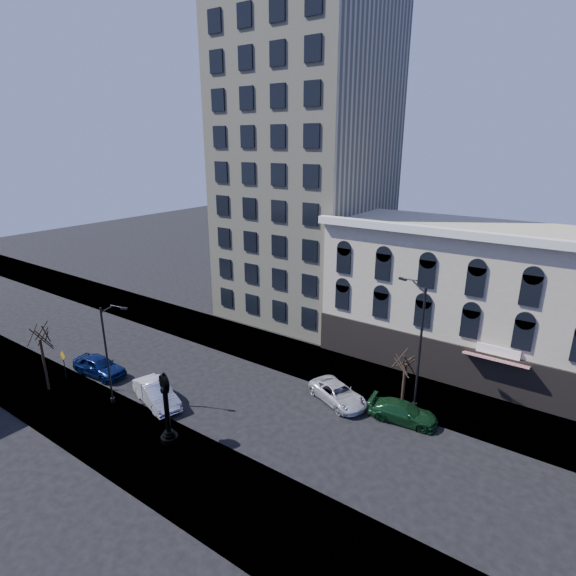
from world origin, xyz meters
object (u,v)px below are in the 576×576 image
Objects in this scene: street_lamp_near at (110,329)px; car_near_b at (157,394)px; street_clock at (167,410)px; warning_sign at (64,360)px; car_near_a at (99,366)px.

car_near_b is at bearing 17.83° from street_lamp_near.
street_clock reaches higher than car_near_b.
street_clock is 7.44m from street_lamp_near.
street_lamp_near is 5.92m from car_near_b.
car_near_a is at bearing 63.36° from warning_sign.
car_near_a reaches higher than car_near_b.
car_near_a is 0.97× the size of car_near_b.
street_lamp_near reaches higher than street_clock.
warning_sign is 9.07m from car_near_b.
warning_sign is (-13.00, 0.54, -0.48)m from street_clock.
street_clock is 0.97× the size of car_near_b.
car_near_a is at bearing 105.13° from car_near_b.
warning_sign is at bearing -161.05° from street_clock.
street_lamp_near reaches higher than car_near_b.
warning_sign is (-6.63, -0.28, -4.24)m from street_lamp_near.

